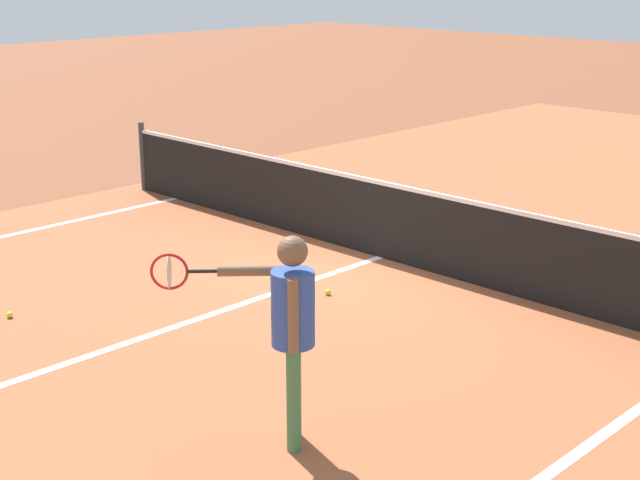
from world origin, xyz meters
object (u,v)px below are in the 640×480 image
object	(u,v)px
net	(381,219)
player_near	(289,318)
tennis_ball_near_net	(328,292)
tennis_ball_mid_court	(10,315)

from	to	relation	value
net	player_near	xyz separation A→B (m)	(2.47, -3.90, 0.52)
tennis_ball_near_net	tennis_ball_mid_court	bearing A→B (deg)	-124.00
tennis_ball_near_net	player_near	bearing A→B (deg)	-51.14
player_near	net	bearing A→B (deg)	122.35
player_near	tennis_ball_near_net	world-z (taller)	player_near
net	tennis_ball_mid_court	size ratio (longest dim) A/B	150.33
tennis_ball_mid_court	tennis_ball_near_net	size ratio (longest dim) A/B	1.00
player_near	tennis_ball_near_net	bearing A→B (deg)	128.86
tennis_ball_near_net	net	bearing A→B (deg)	107.98
tennis_ball_mid_court	tennis_ball_near_net	distance (m)	3.32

